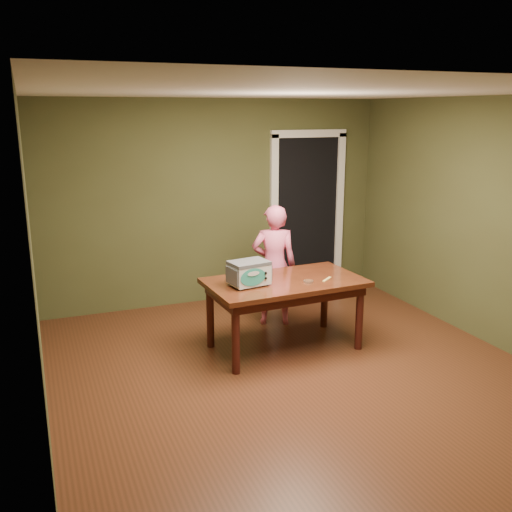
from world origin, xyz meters
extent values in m
plane|color=#512817|center=(0.00, 0.00, 0.00)|extent=(5.00, 5.00, 0.00)
cube|color=#444826|center=(0.00, 2.50, 1.30)|extent=(4.50, 0.02, 2.60)
cube|color=#444826|center=(-2.25, 0.00, 1.30)|extent=(0.02, 5.00, 2.60)
cube|color=#444826|center=(2.25, 0.00, 1.30)|extent=(0.02, 5.00, 2.60)
cube|color=white|center=(0.00, 0.00, 2.60)|extent=(4.50, 5.00, 0.02)
cube|color=black|center=(1.30, 2.80, 1.05)|extent=(0.90, 0.60, 2.10)
cube|color=black|center=(1.30, 2.48, 1.05)|extent=(0.90, 0.02, 2.10)
cube|color=white|center=(0.80, 2.47, 1.05)|extent=(0.10, 0.06, 2.20)
cube|color=white|center=(1.80, 2.47, 1.05)|extent=(0.10, 0.06, 2.20)
cube|color=white|center=(1.30, 2.47, 2.15)|extent=(1.10, 0.06, 0.10)
cube|color=#39190D|center=(0.14, 0.68, 0.72)|extent=(1.64, 0.97, 0.05)
cube|color=#36120D|center=(0.14, 0.68, 0.65)|extent=(1.51, 0.85, 0.10)
cylinder|color=#36120D|center=(-0.54, 0.30, 0.35)|extent=(0.08, 0.08, 0.70)
cylinder|color=#36120D|center=(-0.57, 1.00, 0.35)|extent=(0.08, 0.08, 0.70)
cylinder|color=#36120D|center=(0.86, 0.37, 0.35)|extent=(0.08, 0.08, 0.70)
cylinder|color=#36120D|center=(0.83, 1.07, 0.35)|extent=(0.08, 0.08, 0.70)
cylinder|color=#4C4F54|center=(-0.40, 0.53, 0.76)|extent=(0.03, 0.03, 0.02)
cylinder|color=#4C4F54|center=(-0.43, 0.73, 0.76)|extent=(0.03, 0.03, 0.02)
cylinder|color=#4C4F54|center=(-0.10, 0.58, 0.76)|extent=(0.03, 0.03, 0.02)
cylinder|color=#4C4F54|center=(-0.13, 0.78, 0.76)|extent=(0.03, 0.03, 0.02)
cube|color=silver|center=(-0.26, 0.66, 0.87)|extent=(0.41, 0.32, 0.21)
cube|color=#4C4F54|center=(-0.26, 0.66, 0.98)|extent=(0.42, 0.33, 0.03)
cube|color=#4C4F54|center=(-0.46, 0.63, 0.87)|extent=(0.05, 0.24, 0.16)
cube|color=#4C4F54|center=(-0.07, 0.69, 0.87)|extent=(0.05, 0.24, 0.16)
ellipsoid|color=teal|center=(-0.27, 0.52, 0.87)|extent=(0.28, 0.05, 0.18)
cylinder|color=black|center=(-0.13, 0.54, 0.89)|extent=(0.03, 0.02, 0.03)
cylinder|color=black|center=(-0.13, 0.54, 0.84)|extent=(0.02, 0.02, 0.02)
cylinder|color=silver|center=(0.33, 0.52, 0.76)|extent=(0.10, 0.10, 0.02)
cylinder|color=#4E2B1A|center=(0.33, 0.52, 0.77)|extent=(0.09, 0.09, 0.01)
cube|color=#E8CE65|center=(0.55, 0.54, 0.75)|extent=(0.16, 0.13, 0.01)
imported|color=#E35D84|center=(0.33, 1.40, 0.71)|extent=(0.60, 0.49, 1.42)
camera|label=1|loc=(-2.24, -4.43, 2.45)|focal=40.00mm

